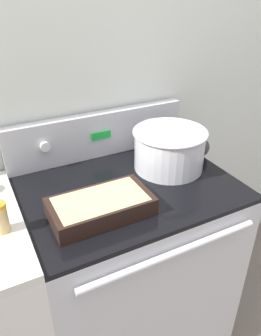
{
  "coord_description": "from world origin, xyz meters",
  "views": [
    {
      "loc": [
        -0.48,
        -0.64,
        1.59
      ],
      "look_at": [
        0.02,
        0.33,
        0.97
      ],
      "focal_mm": 35.0,
      "sensor_mm": 36.0,
      "label": 1
    }
  ],
  "objects_px": {
    "mixing_bowl": "(169,147)",
    "casserole_dish": "(101,205)",
    "ladle": "(198,147)",
    "spice_jar_orange_cap": "(0,218)"
  },
  "relations": [
    {
      "from": "mixing_bowl",
      "to": "ladle",
      "type": "relative_size",
      "value": 0.95
    },
    {
      "from": "ladle",
      "to": "spice_jar_orange_cap",
      "type": "height_order",
      "value": "spice_jar_orange_cap"
    },
    {
      "from": "casserole_dish",
      "to": "ladle",
      "type": "xyz_separation_m",
      "value": [
        0.56,
        0.2,
        0.01
      ]
    },
    {
      "from": "casserole_dish",
      "to": "mixing_bowl",
      "type": "bearing_deg",
      "value": 23.75
    },
    {
      "from": "casserole_dish",
      "to": "spice_jar_orange_cap",
      "type": "distance_m",
      "value": 0.31
    },
    {
      "from": "spice_jar_orange_cap",
      "to": "casserole_dish",
      "type": "bearing_deg",
      "value": -8.74
    },
    {
      "from": "casserole_dish",
      "to": "ladle",
      "type": "distance_m",
      "value": 0.59
    },
    {
      "from": "casserole_dish",
      "to": "spice_jar_orange_cap",
      "type": "xyz_separation_m",
      "value": [
        -0.31,
        0.05,
        0.03
      ]
    },
    {
      "from": "mixing_bowl",
      "to": "casserole_dish",
      "type": "height_order",
      "value": "mixing_bowl"
    },
    {
      "from": "mixing_bowl",
      "to": "spice_jar_orange_cap",
      "type": "distance_m",
      "value": 0.69
    }
  ]
}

